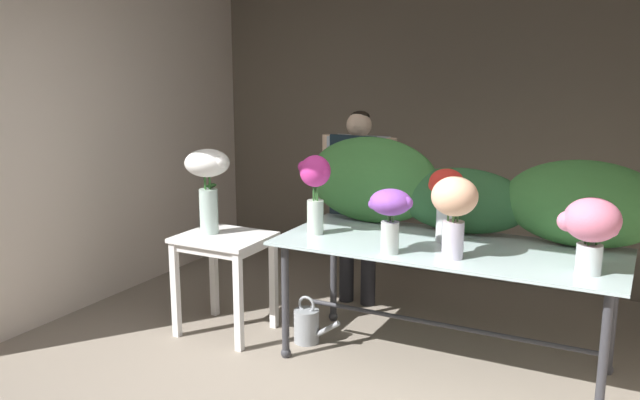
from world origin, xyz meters
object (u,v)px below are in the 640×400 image
side_table_white (224,251)px  florist (358,186)px  display_table_glass (446,262)px  vase_violet_stock (391,211)px  vase_peach_snapdragons (454,207)px  vase_scarlet_carnations (445,197)px  vase_rosy_lilies (591,227)px  watering_can (307,325)px  vase_white_roses_tall (208,177)px  vase_magenta_dahlias (315,185)px

side_table_white → florist: size_ratio=0.47×
display_table_glass → vase_violet_stock: (-0.26, -0.33, 0.38)m
side_table_white → vase_peach_snapdragons: (1.69, -0.06, 0.51)m
vase_violet_stock → vase_peach_snapdragons: bearing=12.0°
florist → vase_scarlet_carnations: size_ratio=3.31×
vase_rosy_lilies → watering_can: (-1.81, 0.11, -0.96)m
side_table_white → vase_scarlet_carnations: size_ratio=1.54×
vase_scarlet_carnations → vase_peach_snapdragons: vase_peach_snapdragons is taller
florist → vase_scarlet_carnations: (0.93, -0.71, 0.13)m
display_table_glass → vase_scarlet_carnations: 0.42m
vase_white_roses_tall → vase_rosy_lilies: bearing=-0.2°
display_table_glass → vase_violet_stock: bearing=-128.3°
display_table_glass → watering_can: size_ratio=6.12×
vase_scarlet_carnations → vase_magenta_dahlias: 0.85m
florist → vase_rosy_lilies: bearing=-28.7°
vase_rosy_lilies → vase_white_roses_tall: 2.56m
vase_rosy_lilies → vase_peach_snapdragons: vase_peach_snapdragons is taller
vase_white_roses_tall → watering_can: 1.27m
vase_scarlet_carnations → watering_can: (-0.92, -0.17, -0.99)m
florist → vase_peach_snapdragons: (1.08, -1.05, 0.15)m
side_table_white → vase_rosy_lilies: size_ratio=1.73×
florist → side_table_white: bearing=-121.8°
vase_rosy_lilies → watering_can: size_ratio=1.20×
side_table_white → vase_rosy_lilies: bearing=-0.2°
display_table_glass → vase_rosy_lilies: size_ratio=5.08×
vase_magenta_dahlias → side_table_white: bearing=-175.0°
vase_rosy_lilies → vase_scarlet_carnations: bearing=162.5°
display_table_glass → florist: size_ratio=1.37×
florist → vase_violet_stock: florist is taller
vase_violet_stock → side_table_white: bearing=174.0°
vase_peach_snapdragons → vase_magenta_dahlias: (-0.98, 0.13, 0.03)m
watering_can → vase_peach_snapdragons: bearing=-9.0°
vase_magenta_dahlias → watering_can: bearing=154.2°
vase_rosy_lilies → display_table_glass: bearing=166.9°
vase_violet_stock → vase_rosy_lilies: 1.11m
vase_scarlet_carnations → vase_violet_stock: vase_scarlet_carnations is taller
vase_violet_stock → display_table_glass: bearing=51.7°
florist → vase_violet_stock: size_ratio=3.98×
vase_scarlet_carnations → display_table_glass: bearing=-59.8°
vase_scarlet_carnations → vase_magenta_dahlias: bearing=-165.7°
side_table_white → display_table_glass: bearing=6.8°
watering_can → vase_magenta_dahlias: bearing=-25.8°
display_table_glass → vase_peach_snapdragons: bearing=-67.9°
display_table_glass → vase_violet_stock: 0.56m
watering_can → side_table_white: bearing=-170.3°
watering_can → florist: bearing=90.7°
vase_peach_snapdragons → vase_magenta_dahlias: 0.99m
florist → vase_magenta_dahlias: florist is taller
display_table_glass → vase_rosy_lilies: 0.95m
vase_white_roses_tall → vase_peach_snapdragons: bearing=-2.0°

